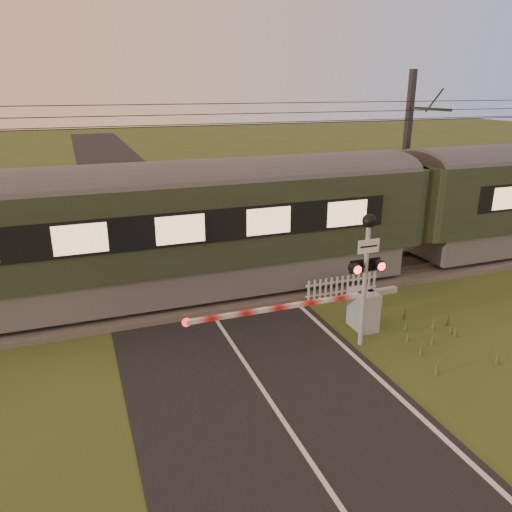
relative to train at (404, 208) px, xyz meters
name	(u,v)px	position (x,y,z in m)	size (l,w,h in m)	color
ground	(274,408)	(-7.81, -6.50, -2.35)	(160.00, 160.00, 0.00)	#3A4B1D
road	(279,414)	(-7.79, -6.73, -2.34)	(6.00, 140.00, 0.03)	black
track_bed	(200,294)	(-7.81, 0.00, -2.28)	(140.00, 3.40, 0.39)	#47423D
overhead_wires	(193,117)	(-7.81, 0.00, 3.38)	(120.00, 0.62, 0.62)	black
train	(404,208)	(0.00, 0.00, 0.00)	(44.32, 3.06, 4.13)	slate
boom_gate	(356,309)	(-4.24, -3.87, -1.71)	(6.25, 0.88, 1.17)	gray
crossing_signal	(367,257)	(-4.57, -4.68, 0.13)	(0.92, 0.36, 3.61)	gray
picket_fence	(342,288)	(-3.55, -1.89, -1.93)	(2.60, 0.07, 0.82)	silver
catenary_mast	(406,159)	(1.57, 2.23, 1.41)	(0.23, 2.46, 7.23)	#2D2D30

